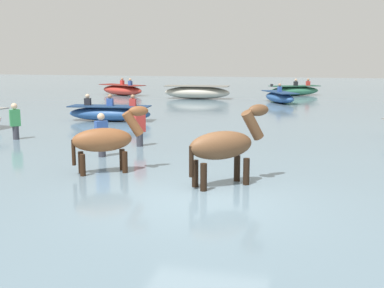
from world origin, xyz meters
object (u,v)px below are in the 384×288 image
Objects in this scene: horse_lead_bay at (225,147)px; person_spectator_far at (15,126)px; horse_trailing_chestnut at (106,142)px; person_wading_mid at (140,132)px; person_wading_close at (102,141)px; boat_near_starboard at (197,92)px; boat_far_inshore at (110,113)px; boat_mid_channel at (280,97)px; boat_far_offshore at (122,90)px; boat_near_port at (295,90)px.

horse_lead_bay reaches higher than person_spectator_far.
horse_trailing_chestnut is 3.45m from person_wading_mid.
person_wading_mid is (-3.31, 3.88, -0.39)m from horse_lead_bay.
person_wading_mid is 1.79m from person_wading_close.
person_spectator_far reaches higher than boat_near_starboard.
boat_mid_channel is (6.32, 9.95, -0.01)m from boat_far_inshore.
person_wading_close is (-0.87, 1.68, -0.30)m from horse_trailing_chestnut.
horse_lead_bay is 0.55× the size of boat_far_offshore.
boat_near_port reaches higher than boat_mid_channel.
boat_near_starboard is 1.15× the size of boat_near_port.
boat_far_offshore reaches higher than person_wading_mid.
boat_mid_channel is (5.28, -1.41, -0.09)m from boat_near_starboard.
horse_lead_bay is 0.63× the size of boat_mid_channel.
person_wading_mid reaches higher than boat_near_port.
boat_near_port is at bearing 12.62° from boat_far_offshore.
horse_trailing_chestnut is (-2.89, 0.47, -0.08)m from horse_lead_bay.
person_spectator_far is at bearing 177.42° from person_wading_mid.
person_wading_close is at bearing 150.24° from horse_lead_bay.
person_wading_mid is at bearing 96.96° from horse_trailing_chestnut.
person_spectator_far is (-7.42, -15.03, 0.11)m from boat_mid_channel.
horse_trailing_chestnut is 24.48m from boat_near_port.
horse_lead_bay is at bearing -49.54° from person_wading_mid.
boat_mid_channel is at bearing 78.67° from person_wading_mid.
boat_near_port is 22.95m from person_wading_close.
boat_mid_channel is 2.05× the size of person_wading_close.
boat_far_inshore is at bearing -70.09° from boat_far_offshore.
boat_near_starboard is 5.96m from boat_far_offshore.
person_spectator_far is (-8.02, -20.66, 0.09)m from boat_near_port.
person_wading_mid is at bearing 130.46° from horse_lead_bay.
horse_trailing_chestnut is 0.47× the size of boat_near_starboard.
horse_trailing_chestnut is 0.55× the size of boat_far_inshore.
horse_trailing_chestnut is 0.51× the size of boat_far_offshore.
boat_mid_channel is at bearing 90.77° from horse_lead_bay.
boat_far_offshore is at bearing 101.27° from person_spectator_far.
person_spectator_far is at bearing 153.82° from person_wading_close.
horse_trailing_chestnut is 1.91m from person_wading_close.
boat_near_port reaches higher than boat_far_inshore.
person_wading_close is (3.92, -1.93, 0.00)m from person_spectator_far.
person_wading_close reaches higher than boat_far_inshore.
boat_near_starboard is 2.60× the size of person_spectator_far.
boat_far_offshore reaches higher than boat_mid_channel.
person_wading_close is (-4.11, -22.58, 0.09)m from boat_near_port.
boat_mid_channel is at bearing 78.33° from person_wading_close.
person_wading_close is at bearing -26.18° from person_spectator_far.
boat_far_inshore is 5.20m from person_spectator_far.
boat_far_inshore is at bearing 111.89° from person_wading_close.
person_wading_mid is at bearing -101.33° from boat_mid_channel.
person_wading_close is at bearing 117.37° from horse_trailing_chestnut.
horse_trailing_chestnut reaches higher than boat_near_port.
boat_near_starboard is 7.24m from boat_near_port.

